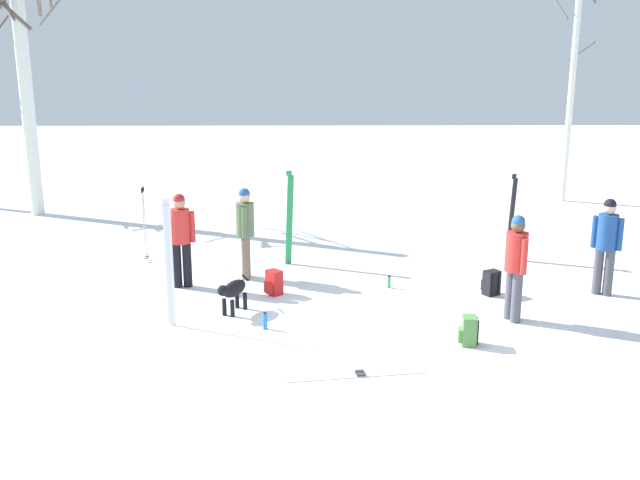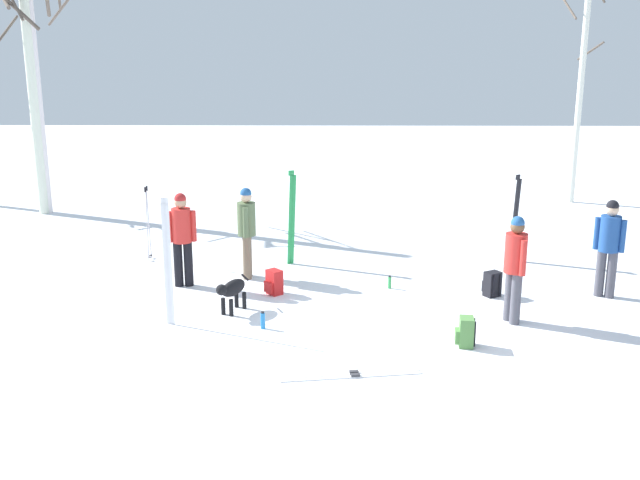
# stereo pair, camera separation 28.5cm
# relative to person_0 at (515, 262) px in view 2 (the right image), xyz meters

# --- Properties ---
(ground_plane) EXTENTS (60.00, 60.00, 0.00)m
(ground_plane) POSITION_rel_person_0_xyz_m (-2.31, -1.03, -0.98)
(ground_plane) COLOR white
(person_0) EXTENTS (0.34, 0.50, 1.72)m
(person_0) POSITION_rel_person_0_xyz_m (0.00, 0.00, 0.00)
(person_0) COLOR #4C4C56
(person_0) RESTS_ON ground_plane
(person_2) EXTENTS (0.51, 0.34, 1.72)m
(person_2) POSITION_rel_person_0_xyz_m (-5.52, 1.74, 0.00)
(person_2) COLOR black
(person_2) RESTS_ON ground_plane
(person_3) EXTENTS (0.46, 0.34, 1.72)m
(person_3) POSITION_rel_person_0_xyz_m (1.90, 1.24, 0.00)
(person_3) COLOR #4C4C56
(person_3) RESTS_ON ground_plane
(person_4) EXTENTS (0.34, 0.52, 1.72)m
(person_4) POSITION_rel_person_0_xyz_m (-4.42, 2.25, 0.00)
(person_4) COLOR #72604C
(person_4) RESTS_ON ground_plane
(dog) EXTENTS (0.47, 0.82, 0.57)m
(dog) POSITION_rel_person_0_xyz_m (-4.47, 0.37, -0.59)
(dog) COLOR black
(dog) RESTS_ON ground_plane
(ski_pair_planted_0) EXTENTS (0.14, 0.05, 2.03)m
(ski_pair_planted_0) POSITION_rel_person_0_xyz_m (-5.37, -0.17, 0.03)
(ski_pair_planted_0) COLOR white
(ski_pair_planted_0) RESTS_ON ground_plane
(ski_pair_planted_1) EXTENTS (0.20, 0.10, 1.88)m
(ski_pair_planted_1) POSITION_rel_person_0_xyz_m (-3.63, 3.17, -0.04)
(ski_pair_planted_1) COLOR green
(ski_pair_planted_1) RESTS_ON ground_plane
(ski_pair_planted_2) EXTENTS (0.20, 0.14, 1.76)m
(ski_pair_planted_2) POSITION_rel_person_0_xyz_m (0.84, 3.46, -0.11)
(ski_pair_planted_2) COLOR black
(ski_pair_planted_2) RESTS_ON ground_plane
(ski_pair_lying_0) EXTENTS (1.91, 0.45, 0.05)m
(ski_pair_lying_0) POSITION_rel_person_0_xyz_m (-2.59, -2.01, -0.97)
(ski_pair_lying_0) COLOR white
(ski_pair_lying_0) RESTS_ON ground_plane
(ski_poles_0) EXTENTS (0.07, 0.24, 1.52)m
(ski_poles_0) POSITION_rel_person_0_xyz_m (-6.54, 3.42, -0.17)
(ski_poles_0) COLOR #B2B2BC
(ski_poles_0) RESTS_ON ground_plane
(backpack_0) EXTENTS (0.33, 0.34, 0.44)m
(backpack_0) POSITION_rel_person_0_xyz_m (-0.05, 1.24, -0.77)
(backpack_0) COLOR black
(backpack_0) RESTS_ON ground_plane
(backpack_1) EXTENTS (0.35, 0.34, 0.44)m
(backpack_1) POSITION_rel_person_0_xyz_m (-3.85, 1.29, -0.77)
(backpack_1) COLOR red
(backpack_1) RESTS_ON ground_plane
(backpack_2) EXTENTS (0.30, 0.28, 0.44)m
(backpack_2) POSITION_rel_person_0_xyz_m (-0.90, -0.99, -0.77)
(backpack_2) COLOR #4C7F3F
(backpack_2) RESTS_ON ground_plane
(water_bottle_0) EXTENTS (0.06, 0.06, 0.24)m
(water_bottle_0) POSITION_rel_person_0_xyz_m (-1.80, 1.63, -0.87)
(water_bottle_0) COLOR green
(water_bottle_0) RESTS_ON ground_plane
(water_bottle_1) EXTENTS (0.07, 0.07, 0.28)m
(water_bottle_1) POSITION_rel_person_0_xyz_m (-3.91, -0.34, -0.85)
(water_bottle_1) COLOR #1E72BF
(water_bottle_1) RESTS_ON ground_plane
(birch_tree_1) EXTENTS (1.36, 1.33, 7.37)m
(birch_tree_1) POSITION_rel_person_0_xyz_m (-10.27, 7.64, 2.78)
(birch_tree_1) COLOR silver
(birch_tree_1) RESTS_ON ground_plane
(birch_tree_2) EXTENTS (1.75, 1.75, 6.13)m
(birch_tree_2) POSITION_rel_person_0_xyz_m (-10.17, 7.71, 2.30)
(birch_tree_2) COLOR silver
(birch_tree_2) RESTS_ON ground_plane
(birch_tree_3) EXTENTS (1.19, 1.17, 6.07)m
(birch_tree_3) POSITION_rel_person_0_xyz_m (3.82, 9.24, 2.10)
(birch_tree_3) COLOR silver
(birch_tree_3) RESTS_ON ground_plane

